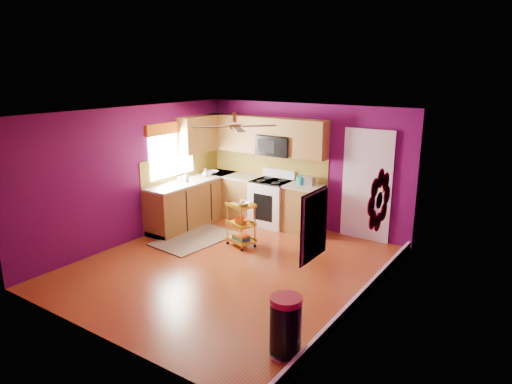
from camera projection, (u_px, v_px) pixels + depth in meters
The scene contains 18 objects.
ground at pixel (229, 266), 7.50m from camera, with size 5.00×5.00×0.00m, color maroon.
room_envelope at pixel (229, 170), 7.06m from camera, with size 4.54×5.04×2.52m.
lower_cabinets at pixel (231, 202), 9.57m from camera, with size 2.81×2.31×0.94m.
electric_range at pixel (272, 202), 9.41m from camera, with size 0.76×0.66×1.13m.
upper_cabinetry at pixel (244, 136), 9.44m from camera, with size 2.80×2.30×1.26m.
left_window at pixel (171, 142), 9.09m from camera, with size 0.08×1.35×1.08m.
panel_door at pixel (367, 187), 8.47m from camera, with size 0.95×0.11×2.15m.
right_wall_art at pixel (354, 210), 5.64m from camera, with size 0.04×2.74×1.04m.
ceiling_fan at pixel (235, 126), 7.06m from camera, with size 1.01×1.01×0.26m.
shag_rug at pixel (195, 239), 8.68m from camera, with size 0.95×1.55×0.02m, color black.
rolling_cart at pixel (241, 222), 8.26m from camera, with size 0.57×0.48×0.88m.
trash_can at pixel (286, 325), 5.13m from camera, with size 0.38×0.41×0.70m.
teal_kettle at pixel (301, 180), 8.96m from camera, with size 0.18×0.18×0.21m.
toaster at pixel (309, 181), 8.90m from camera, with size 0.22×0.15×0.18m, color beige.
soap_bottle_a at pixel (186, 177), 9.14m from camera, with size 0.09×0.09×0.20m, color #EA3F72.
soap_bottle_b at pixel (205, 173), 9.61m from camera, with size 0.14×0.14×0.18m, color white.
counter_dish at pixel (212, 172), 9.90m from camera, with size 0.26×0.26×0.06m, color white.
counter_cup at pixel (181, 179), 9.19m from camera, with size 0.13×0.13×0.11m, color white.
Camera 1 is at (4.26, -5.48, 3.13)m, focal length 32.00 mm.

